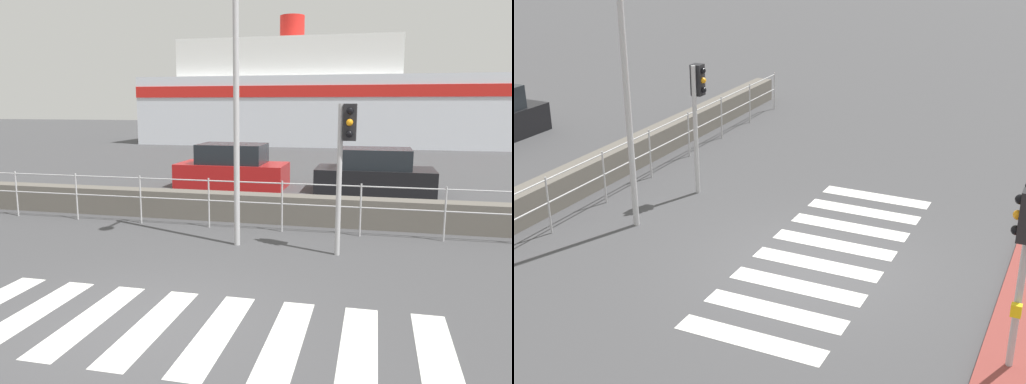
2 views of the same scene
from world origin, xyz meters
The scene contains 6 objects.
ground_plane centered at (0.00, 0.00, 0.00)m, with size 160.00×160.00×0.00m, color #424244.
crosswalk centered at (0.56, 0.00, 0.00)m, with size 6.75×2.40×0.01m.
seawall centered at (0.00, 6.16, 0.35)m, with size 21.53×0.55×0.69m.
harbor_fence centered at (0.00, 5.29, 0.78)m, with size 19.42×0.04×1.19m.
traffic_light_far centered at (2.36, 3.76, 2.14)m, with size 0.34×0.32×2.91m.
streetlamp centered at (0.18, 3.81, 3.56)m, with size 0.32×1.00×5.72m.
Camera 2 is at (-10.71, -4.15, 5.99)m, focal length 50.00 mm.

